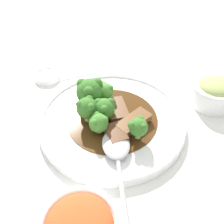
% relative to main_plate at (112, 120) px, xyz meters
% --- Properties ---
extents(ground_plane, '(4.00, 4.00, 0.00)m').
position_rel_main_plate_xyz_m(ground_plane, '(0.00, 0.00, -0.01)').
color(ground_plane, white).
extents(main_plate, '(0.30, 0.30, 0.02)m').
position_rel_main_plate_xyz_m(main_plate, '(0.00, 0.00, 0.00)').
color(main_plate, white).
rests_on(main_plate, ground_plane).
extents(beef_strip_0, '(0.04, 0.05, 0.01)m').
position_rel_main_plate_xyz_m(beef_strip_0, '(-0.02, -0.05, 0.02)').
color(beef_strip_0, '#56331E').
rests_on(beef_strip_0, main_plate).
extents(beef_strip_1, '(0.08, 0.05, 0.01)m').
position_rel_main_plate_xyz_m(beef_strip_1, '(0.03, -0.04, 0.02)').
color(beef_strip_1, brown).
rests_on(beef_strip_1, main_plate).
extents(beef_strip_2, '(0.06, 0.07, 0.01)m').
position_rel_main_plate_xyz_m(beef_strip_2, '(0.02, 0.01, 0.02)').
color(beef_strip_2, brown).
rests_on(beef_strip_2, main_plate).
extents(broccoli_floret_0, '(0.04, 0.04, 0.05)m').
position_rel_main_plate_xyz_m(broccoli_floret_0, '(-0.01, 0.01, 0.04)').
color(broccoli_floret_0, '#7FA84C').
rests_on(broccoli_floret_0, main_plate).
extents(broccoli_floret_1, '(0.04, 0.04, 0.05)m').
position_rel_main_plate_xyz_m(broccoli_floret_1, '(-0.04, 0.02, 0.04)').
color(broccoli_floret_1, '#8EB756').
rests_on(broccoli_floret_1, main_plate).
extents(broccoli_floret_2, '(0.04, 0.04, 0.04)m').
position_rel_main_plate_xyz_m(broccoli_floret_2, '(-0.04, -0.02, 0.03)').
color(broccoli_floret_2, '#8EB756').
rests_on(broccoli_floret_2, main_plate).
extents(broccoli_floret_3, '(0.06, 0.06, 0.06)m').
position_rel_main_plate_xyz_m(broccoli_floret_3, '(-0.02, 0.06, 0.04)').
color(broccoli_floret_3, '#8EB756').
rests_on(broccoli_floret_3, main_plate).
extents(broccoli_floret_4, '(0.03, 0.03, 0.05)m').
position_rel_main_plate_xyz_m(broccoli_floret_4, '(0.01, -0.07, 0.04)').
color(broccoli_floret_4, '#8EB756').
rests_on(broccoli_floret_4, main_plate).
extents(broccoli_floret_5, '(0.03, 0.03, 0.05)m').
position_rel_main_plate_xyz_m(broccoli_floret_5, '(0.01, 0.05, 0.04)').
color(broccoli_floret_5, '#8EB756').
rests_on(broccoli_floret_5, main_plate).
extents(serving_spoon, '(0.12, 0.22, 0.01)m').
position_rel_main_plate_xyz_m(serving_spoon, '(-0.04, -0.08, 0.02)').
color(serving_spoon, '#B7B7BC').
rests_on(serving_spoon, main_plate).
extents(side_bowl_appetizer, '(0.10, 0.10, 0.06)m').
position_rel_main_plate_xyz_m(side_bowl_appetizer, '(0.23, -0.06, 0.02)').
color(side_bowl_appetizer, white).
rests_on(side_bowl_appetizer, ground_plane).
extents(sauce_dish, '(0.06, 0.06, 0.01)m').
position_rel_main_plate_xyz_m(sauce_dish, '(-0.06, 0.22, -0.00)').
color(sauce_dish, white).
rests_on(sauce_dish, ground_plane).
extents(paper_napkin, '(0.12, 0.12, 0.01)m').
position_rel_main_plate_xyz_m(paper_napkin, '(0.02, 0.23, -0.01)').
color(paper_napkin, white).
rests_on(paper_napkin, ground_plane).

